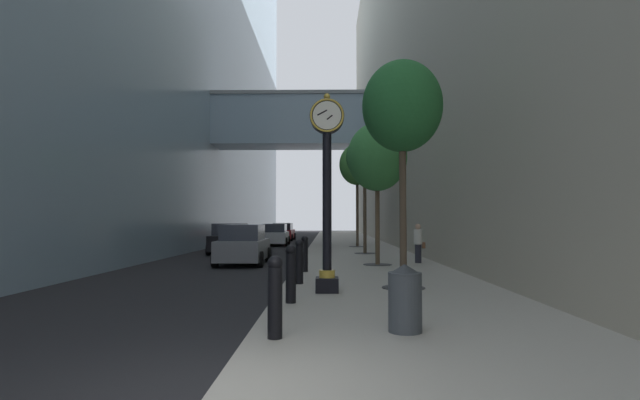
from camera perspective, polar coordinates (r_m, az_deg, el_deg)
The scene contains 18 objects.
ground_plane at distance 32.02m, azimuth -1.28°, elevation -5.71°, with size 110.00×110.00×0.00m, color black.
sidewalk_right at distance 35.03m, azimuth 3.58°, elevation -5.30°, with size 5.69×80.00×0.14m, color #9E998E.
building_block_right at distance 38.77m, azimuth 15.08°, elevation 19.20°, with size 9.00×80.00×32.13m.
street_clock at distance 11.89m, azimuth 0.82°, elevation 2.12°, with size 0.84×0.55×4.84m.
bollard_nearest at distance 7.36m, azimuth -5.26°, elevation -10.96°, with size 0.23×0.23×1.21m.
bollard_second at distance 10.40m, azimuth -3.42°, elevation -8.43°, with size 0.23×0.23×1.21m.
bollard_third at distance 13.46m, azimuth -2.42°, elevation -7.05°, with size 0.23×0.23×1.21m.
bollard_fourth at distance 16.52m, azimuth -1.80°, elevation -6.18°, with size 0.23×0.23×1.21m.
street_tree_near at distance 13.08m, azimuth 9.55°, elevation 10.54°, with size 2.07×2.07×5.88m.
street_tree_mid_near at distance 19.33m, azimuth 6.67°, elevation 4.93°, with size 2.33×2.33×5.55m.
street_tree_mid_far at distance 25.83m, azimuth 5.21°, elevation 4.89°, with size 1.95×1.95×6.17m.
street_tree_far at distance 32.29m, azimuth 4.35°, elevation 4.07°, with size 2.35×2.35×6.73m.
trash_bin at distance 7.87m, azimuth 9.86°, elevation -11.07°, with size 0.53×0.53×1.05m.
pedestrian_walking at distance 20.33m, azimuth 11.37°, elevation -4.86°, with size 0.45×0.34×1.59m.
car_grey_near at distance 21.04m, azimuth -8.91°, elevation -5.21°, with size 2.04×4.20×1.69m.
car_silver_mid at distance 36.37m, azimuth -5.23°, elevation -4.06°, with size 2.06×4.48×1.60m.
car_red_far at distance 44.86m, azimuth -4.30°, elevation -3.74°, with size 2.06×4.51×1.61m.
car_black_trailing at distance 27.82m, azimuth -10.35°, elevation -4.49°, with size 2.11×4.17×1.69m.
Camera 1 is at (1.22, -4.94, 1.88)m, focal length 27.49 mm.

